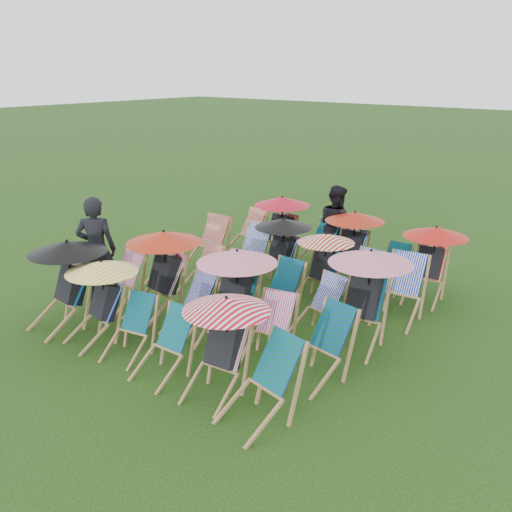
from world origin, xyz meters
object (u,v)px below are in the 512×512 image
Objects in this scene: deckchair_5 at (260,383)px; person_rear at (336,226)px; deckchair_29 at (429,262)px; person_left at (96,249)px; deckchair_0 at (63,283)px.

deckchair_5 is 5.70m from person_rear.
deckchair_29 reaches higher than deckchair_5.
deckchair_5 is 4.59m from person_left.
deckchair_0 is 1.08× the size of deckchair_29.
person_left reaches higher than deckchair_5.
deckchair_0 is at bearing -169.24° from deckchair_5.
deckchair_5 is at bearing 4.23° from deckchair_0.
deckchair_5 is (3.92, -0.07, -0.24)m from deckchair_0.
deckchair_0 is at bearing 79.60° from person_left.
deckchair_5 is 0.55× the size of person_left.
deckchair_29 is 5.72m from person_left.
person_left is (-0.52, 1.01, 0.18)m from deckchair_0.
deckchair_5 is 0.62× the size of person_rear.
deckchair_29 is at bearing -178.86° from person_left.
person_rear is at bearing -156.05° from person_left.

